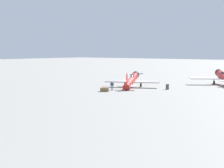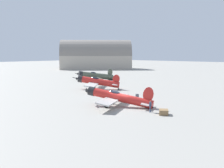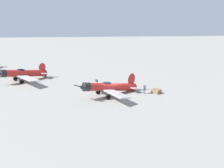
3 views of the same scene
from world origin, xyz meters
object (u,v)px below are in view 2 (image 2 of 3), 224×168
object	(u,v)px
airplane_mid_apron	(97,82)
ground_crew_mechanic	(150,105)
airplane_foreground	(118,97)
airplane_far_line	(95,76)
equipment_crate	(164,112)
fuel_drum	(137,97)

from	to	relation	value
airplane_mid_apron	ground_crew_mechanic	xyz separation A→B (m)	(11.47, 21.50, -0.66)
airplane_foreground	airplane_mid_apron	distance (m)	19.40
airplane_mid_apron	airplane_far_line	size ratio (longest dim) A/B	0.93
airplane_mid_apron	ground_crew_mechanic	distance (m)	24.37
equipment_crate	airplane_foreground	bearing A→B (deg)	-90.74
airplane_far_line	fuel_drum	bearing A→B (deg)	85.54
airplane_far_line	airplane_foreground	bearing A→B (deg)	78.12
fuel_drum	airplane_far_line	bearing A→B (deg)	-121.87
airplane_foreground	equipment_crate	distance (m)	7.87
ground_crew_mechanic	fuel_drum	world-z (taller)	ground_crew_mechanic
airplane_far_line	equipment_crate	xyz separation A→B (m)	(24.10, 37.13, -1.05)
ground_crew_mechanic	equipment_crate	xyz separation A→B (m)	(-0.01, 2.03, -0.62)
airplane_mid_apron	airplane_far_line	xyz separation A→B (m)	(-12.65, -13.60, -0.22)
ground_crew_mechanic	equipment_crate	world-z (taller)	ground_crew_mechanic
ground_crew_mechanic	airplane_foreground	bearing A→B (deg)	-19.76
airplane_mid_apron	airplane_far_line	distance (m)	18.57
airplane_mid_apron	airplane_foreground	bearing A→B (deg)	108.32
airplane_foreground	airplane_mid_apron	bearing A→B (deg)	-60.24
airplane_far_line	fuel_drum	xyz separation A→B (m)	(17.31, 27.85, -0.92)
airplane_mid_apron	ground_crew_mechanic	world-z (taller)	airplane_mid_apron
airplane_foreground	airplane_mid_apron	xyz separation A→B (m)	(-11.35, -15.73, 0.23)
airplane_foreground	equipment_crate	world-z (taller)	airplane_foreground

